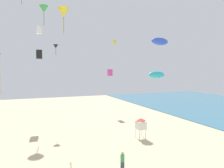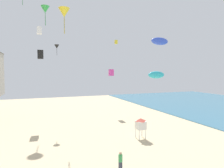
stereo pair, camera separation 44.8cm
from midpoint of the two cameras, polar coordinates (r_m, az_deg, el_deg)
kite_flyer at (r=17.30m, az=3.32°, el=-21.63°), size 0.34×0.34×1.64m
lifeguard_stand at (r=24.83m, az=9.01°, el=-11.62°), size 1.10×1.10×2.55m
kite_yellow_box at (r=43.16m, az=1.52°, el=12.37°), size 0.53×0.53×0.83m
kite_blue_parafoil at (r=24.00m, az=14.49°, el=12.18°), size 2.28×0.63×0.89m
kite_black_delta at (r=33.60m, az=-15.70°, el=10.63°), size 0.78×0.78×1.78m
kite_white_box at (r=25.35m, az=-20.29°, el=14.70°), size 0.55×0.55×0.87m
kite_green_delta at (r=38.85m, az=-18.89°, el=20.16°), size 1.52×1.52×3.45m
kite_cyan_parafoil at (r=22.16m, az=13.57°, el=2.66°), size 2.06×0.57×0.80m
kite_yellow_delta at (r=31.01m, az=-13.59°, el=19.86°), size 1.64×1.64×3.73m
kite_black_box at (r=35.34m, az=-20.13°, el=8.22°), size 0.95×0.95×1.49m
kite_magenta_box at (r=38.90m, az=0.09°, el=3.42°), size 0.83×0.83×1.31m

